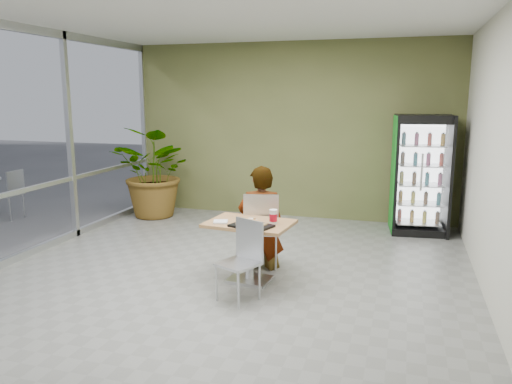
% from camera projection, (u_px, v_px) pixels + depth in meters
% --- Properties ---
extents(ground, '(7.00, 7.00, 0.00)m').
position_uv_depth(ground, '(225.00, 280.00, 6.17)').
color(ground, gray).
rests_on(ground, ground).
extents(room_envelope, '(6.00, 7.00, 3.20)m').
position_uv_depth(room_envelope, '(223.00, 151.00, 5.86)').
color(room_envelope, beige).
rests_on(room_envelope, ground).
extents(storefront_frame, '(0.10, 7.00, 3.20)m').
position_uv_depth(storefront_frame, '(14.00, 144.00, 6.71)').
color(storefront_frame, '#B5B7BA').
rests_on(storefront_frame, ground).
extents(dining_table, '(1.07, 0.81, 0.75)m').
position_uv_depth(dining_table, '(250.00, 239.00, 6.04)').
color(dining_table, '#A07144').
rests_on(dining_table, ground).
extents(chair_far, '(0.53, 0.54, 1.02)m').
position_uv_depth(chair_far, '(262.00, 225.00, 6.49)').
color(chair_far, '#B5B7BA').
rests_on(chair_far, ground).
extents(chair_near, '(0.53, 0.53, 0.89)m').
position_uv_depth(chair_near, '(244.00, 253.00, 5.54)').
color(chair_near, '#B5B7BA').
rests_on(chair_near, ground).
extents(seated_woman, '(0.68, 0.52, 1.66)m').
position_uv_depth(seated_woman, '(261.00, 228.00, 6.55)').
color(seated_woman, black).
rests_on(seated_woman, ground).
extents(pizza_plate, '(0.30, 0.26, 0.03)m').
position_uv_depth(pizza_plate, '(248.00, 220.00, 6.05)').
color(pizza_plate, silver).
rests_on(pizza_plate, dining_table).
extents(soda_cup, '(0.10, 0.10, 0.17)m').
position_uv_depth(soda_cup, '(273.00, 217.00, 5.90)').
color(soda_cup, silver).
rests_on(soda_cup, dining_table).
extents(napkin_stack, '(0.21, 0.21, 0.02)m').
position_uv_depth(napkin_stack, '(221.00, 222.00, 5.96)').
color(napkin_stack, silver).
rests_on(napkin_stack, dining_table).
extents(cafeteria_tray, '(0.54, 0.47, 0.03)m').
position_uv_depth(cafeteria_tray, '(251.00, 226.00, 5.77)').
color(cafeteria_tray, black).
rests_on(cafeteria_tray, dining_table).
extents(beverage_fridge, '(0.96, 0.77, 1.94)m').
position_uv_depth(beverage_fridge, '(421.00, 175.00, 8.13)').
color(beverage_fridge, black).
rests_on(beverage_fridge, ground).
extents(potted_plant, '(1.81, 1.66, 1.69)m').
position_uv_depth(potted_plant, '(157.00, 172.00, 9.24)').
color(potted_plant, '#2C6E2D').
rests_on(potted_plant, ground).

